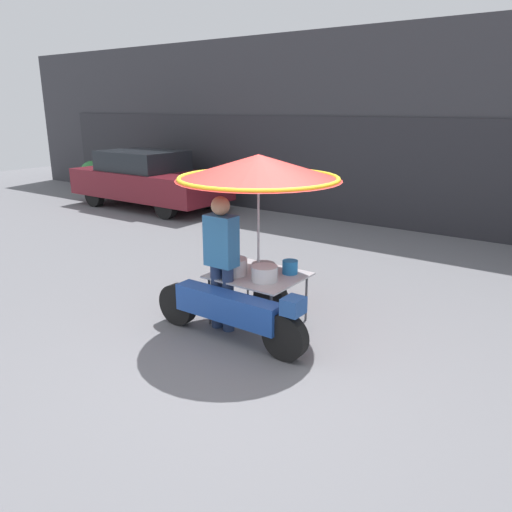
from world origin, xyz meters
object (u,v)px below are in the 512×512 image
vendor_person (222,257)px  parked_car (148,179)px  vendor_motorcycle_cart (255,194)px  potted_plant (93,174)px

vendor_person → parked_car: bearing=143.4°
parked_car → vendor_person: bearing=-36.6°
vendor_person → parked_car: size_ratio=0.37×
vendor_motorcycle_cart → vendor_person: size_ratio=1.28×
vendor_motorcycle_cart → potted_plant: (-10.19, 5.30, -1.12)m
vendor_person → parked_car: vendor_person is taller
potted_plant → vendor_person: bearing=-29.5°
vendor_motorcycle_cart → parked_car: bearing=146.4°
vendor_motorcycle_cart → vendor_person: 0.84m
vendor_motorcycle_cart → potted_plant: vendor_motorcycle_cart is taller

